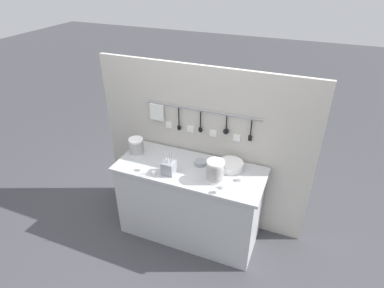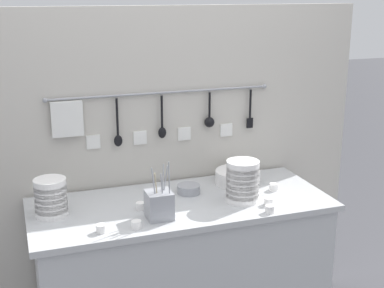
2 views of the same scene
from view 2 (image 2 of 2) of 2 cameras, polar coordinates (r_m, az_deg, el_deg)
counter at (r=2.83m, az=-1.12°, el=-14.06°), size 1.47×0.61×0.84m
back_wall at (r=2.93m, az=-3.27°, el=-2.94°), size 2.27×0.09×1.77m
bowl_stack_nested_right at (r=2.62m, az=5.41°, el=-3.97°), size 0.16×0.16×0.21m
bowl_stack_back_corner at (r=2.53m, az=-14.82°, el=-5.54°), size 0.15×0.15×0.18m
plate_stack at (r=2.88m, az=4.89°, el=-3.50°), size 0.24×0.24×0.07m
steel_mixing_bowl at (r=2.74m, az=-0.36°, el=-4.82°), size 0.12×0.12×0.04m
cutlery_caddy at (r=2.44m, az=-3.52°, el=-6.47°), size 0.12×0.12×0.28m
cup_front_left at (r=2.37m, az=-5.96°, el=-8.54°), size 0.04×0.04×0.04m
cup_back_left at (r=2.81m, az=8.70°, el=-4.55°), size 0.04×0.04×0.04m
cup_edge_near at (r=2.62m, az=8.17°, el=-6.09°), size 0.04×0.04×0.04m
cup_beside_plates at (r=2.55m, az=-5.49°, el=-6.61°), size 0.04×0.04×0.04m
cup_by_caddy at (r=2.53m, az=8.30°, el=-6.89°), size 0.04×0.04×0.04m
cup_mid_row at (r=2.35m, az=-9.67°, el=-8.88°), size 0.04×0.04×0.04m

